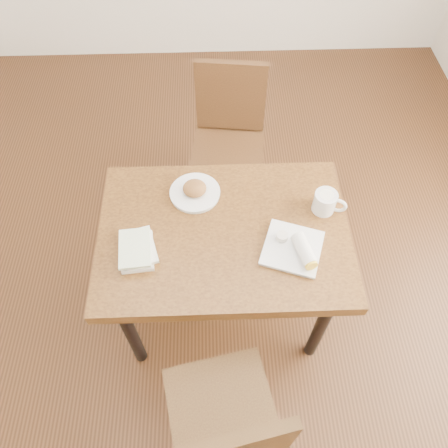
{
  "coord_description": "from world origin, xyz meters",
  "views": [
    {
      "loc": [
        -0.04,
        -1.09,
        2.34
      ],
      "look_at": [
        0.0,
        0.0,
        0.8
      ],
      "focal_mm": 35.0,
      "sensor_mm": 36.0,
      "label": 1
    }
  ],
  "objects_px": {
    "table": "(224,241)",
    "plate_burrito": "(296,249)",
    "chair_far": "(229,133)",
    "coffee_mug": "(326,202)",
    "chair_near": "(226,427)",
    "plate_scone": "(195,191)",
    "book_stack": "(137,249)"
  },
  "relations": [
    {
      "from": "plate_scone",
      "to": "coffee_mug",
      "type": "bearing_deg",
      "value": -10.42
    },
    {
      "from": "plate_burrito",
      "to": "book_stack",
      "type": "relative_size",
      "value": 1.37
    },
    {
      "from": "table",
      "to": "book_stack",
      "type": "bearing_deg",
      "value": -164.72
    },
    {
      "from": "chair_far",
      "to": "coffee_mug",
      "type": "relative_size",
      "value": 6.43
    },
    {
      "from": "chair_far",
      "to": "chair_near",
      "type": "bearing_deg",
      "value": -92.77
    },
    {
      "from": "chair_near",
      "to": "plate_burrito",
      "type": "relative_size",
      "value": 3.13
    },
    {
      "from": "chair_far",
      "to": "coffee_mug",
      "type": "height_order",
      "value": "chair_far"
    },
    {
      "from": "plate_burrito",
      "to": "coffee_mug",
      "type": "bearing_deg",
      "value": 54.3
    },
    {
      "from": "chair_far",
      "to": "coffee_mug",
      "type": "distance_m",
      "value": 0.87
    },
    {
      "from": "table",
      "to": "plate_scone",
      "type": "height_order",
      "value": "plate_scone"
    },
    {
      "from": "plate_burrito",
      "to": "chair_near",
      "type": "bearing_deg",
      "value": -116.29
    },
    {
      "from": "coffee_mug",
      "to": "table",
      "type": "bearing_deg",
      "value": -167.52
    },
    {
      "from": "coffee_mug",
      "to": "plate_burrito",
      "type": "bearing_deg",
      "value": -125.7
    },
    {
      "from": "coffee_mug",
      "to": "plate_burrito",
      "type": "relative_size",
      "value": 0.49
    },
    {
      "from": "coffee_mug",
      "to": "plate_burrito",
      "type": "xyz_separation_m",
      "value": [
        -0.16,
        -0.22,
        -0.03
      ]
    },
    {
      "from": "chair_near",
      "to": "coffee_mug",
      "type": "xyz_separation_m",
      "value": [
        0.48,
        0.87,
        0.26
      ]
    },
    {
      "from": "plate_scone",
      "to": "plate_burrito",
      "type": "bearing_deg",
      "value": -37.71
    },
    {
      "from": "coffee_mug",
      "to": "book_stack",
      "type": "height_order",
      "value": "coffee_mug"
    },
    {
      "from": "chair_near",
      "to": "coffee_mug",
      "type": "bearing_deg",
      "value": 61.11
    },
    {
      "from": "table",
      "to": "coffee_mug",
      "type": "xyz_separation_m",
      "value": [
        0.46,
        0.1,
        0.14
      ]
    },
    {
      "from": "book_stack",
      "to": "chair_near",
      "type": "bearing_deg",
      "value": -62.1
    },
    {
      "from": "table",
      "to": "chair_near",
      "type": "height_order",
      "value": "chair_near"
    },
    {
      "from": "table",
      "to": "chair_far",
      "type": "xyz_separation_m",
      "value": [
        0.06,
        0.83,
        -0.11
      ]
    },
    {
      "from": "chair_far",
      "to": "book_stack",
      "type": "xyz_separation_m",
      "value": [
        -0.43,
        -0.93,
        0.23
      ]
    },
    {
      "from": "chair_far",
      "to": "coffee_mug",
      "type": "xyz_separation_m",
      "value": [
        0.4,
        -0.73,
        0.26
      ]
    },
    {
      "from": "book_stack",
      "to": "plate_burrito",
      "type": "bearing_deg",
      "value": -1.7
    },
    {
      "from": "table",
      "to": "book_stack",
      "type": "relative_size",
      "value": 5.01
    },
    {
      "from": "coffee_mug",
      "to": "book_stack",
      "type": "bearing_deg",
      "value": -166.27
    },
    {
      "from": "table",
      "to": "plate_burrito",
      "type": "bearing_deg",
      "value": -21.96
    },
    {
      "from": "coffee_mug",
      "to": "book_stack",
      "type": "distance_m",
      "value": 0.86
    },
    {
      "from": "table",
      "to": "plate_burrito",
      "type": "distance_m",
      "value": 0.34
    },
    {
      "from": "plate_scone",
      "to": "plate_burrito",
      "type": "height_order",
      "value": "plate_burrito"
    }
  ]
}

